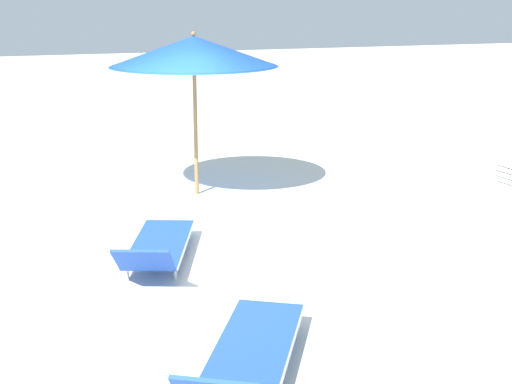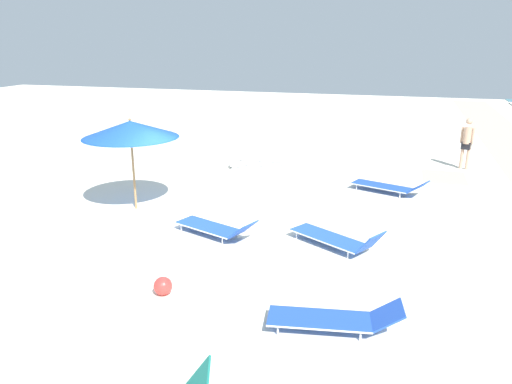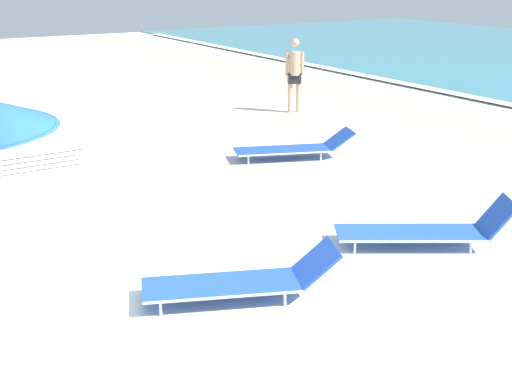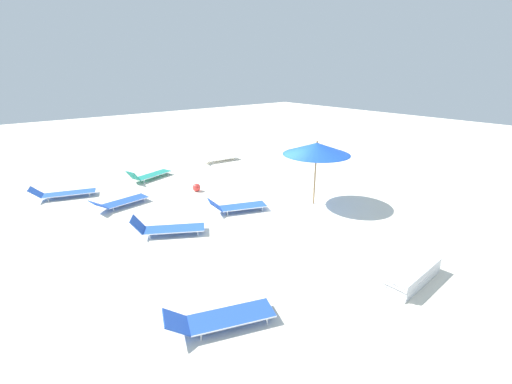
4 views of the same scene
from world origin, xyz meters
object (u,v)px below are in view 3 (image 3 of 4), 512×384
at_px(sun_lounger_under_umbrella, 242,280).
at_px(sun_lounger_mid_beach_pair_b, 294,147).
at_px(sun_lounger_near_water_right, 427,230).
at_px(beachgoer_wading_adult, 294,71).
at_px(lounger_stack, 27,160).

height_order(sun_lounger_under_umbrella, sun_lounger_mid_beach_pair_b, sun_lounger_under_umbrella).
distance_m(sun_lounger_near_water_right, beachgoer_wading_adult, 8.71).
distance_m(sun_lounger_under_umbrella, sun_lounger_near_water_right, 2.75).
bearing_deg(sun_lounger_mid_beach_pair_b, sun_lounger_near_water_right, 7.97).
bearing_deg(beachgoer_wading_adult, lounger_stack, 39.03).
height_order(sun_lounger_near_water_right, sun_lounger_mid_beach_pair_b, sun_lounger_near_water_right).
relative_size(lounger_stack, beachgoer_wading_adult, 1.09).
height_order(sun_lounger_under_umbrella, sun_lounger_near_water_right, sun_lounger_near_water_right).
distance_m(lounger_stack, sun_lounger_mid_beach_pair_b, 4.73).
xyz_separation_m(lounger_stack, sun_lounger_near_water_right, (6.05, 3.48, 0.01)).
xyz_separation_m(lounger_stack, beachgoer_wading_adult, (-1.94, 6.84, 0.79)).
relative_size(sun_lounger_mid_beach_pair_b, beachgoer_wading_adult, 1.28).
relative_size(lounger_stack, sun_lounger_mid_beach_pair_b, 0.85).
bearing_deg(lounger_stack, beachgoer_wading_adult, 103.15).
bearing_deg(sun_lounger_under_umbrella, lounger_stack, -151.86).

